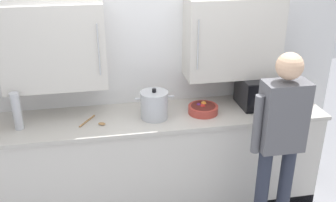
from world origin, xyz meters
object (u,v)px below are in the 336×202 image
Objects in this scene: microwave_oven at (264,91)px; stock_pot at (154,105)px; fruit_bowl at (203,109)px; wooden_spoon at (94,122)px; person_figure at (280,136)px; thermos_flask at (17,111)px.

microwave_oven reaches higher than stock_pot.
wooden_spoon is (-0.97, -0.03, -0.03)m from fruit_bowl.
microwave_oven is 0.31× the size of person_figure.
thermos_flask is 1.58m from fruit_bowl.
thermos_flask is (-2.19, -0.09, 0.02)m from microwave_oven.
stock_pot is 0.20× the size of person_figure.
stock_pot is at bearing -178.35° from fruit_bowl.
person_figure reaches higher than microwave_oven.
wooden_spoon is 0.54m from stock_pot.
fruit_bowl is 0.79× the size of stock_pot.
stock_pot is at bearing 0.17° from thermos_flask.
person_figure is (1.41, -0.59, 0.05)m from wooden_spoon.
wooden_spoon is at bearing -176.33° from microwave_oven.
stock_pot reaches higher than fruit_bowl.
fruit_bowl is 0.16× the size of person_figure.
wooden_spoon is at bearing -1.27° from thermos_flask.
microwave_oven is 2.22× the size of wooden_spoon.
microwave_oven is at bearing 3.67° from wooden_spoon.
microwave_oven is at bearing 2.29° from thermos_flask.
stock_pot is at bearing 145.57° from person_figure.
thermos_flask reaches higher than wooden_spoon.
fruit_bowl is 1.17× the size of wooden_spoon.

